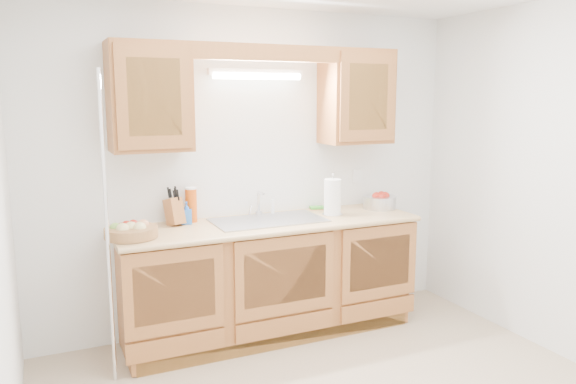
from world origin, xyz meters
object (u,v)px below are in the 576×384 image
knife_block (174,211)px  apple_bowl (380,201)px  paper_towel (332,197)px  fruit_basket (131,231)px

knife_block → apple_bowl: 1.71m
paper_towel → apple_bowl: (0.49, 0.07, -0.08)m
knife_block → apple_bowl: bearing=-23.2°
paper_towel → fruit_basket: bearing=-177.1°
fruit_basket → paper_towel: (1.57, 0.08, 0.09)m
fruit_basket → knife_block: size_ratio=1.29×
fruit_basket → knife_block: bearing=36.7°
fruit_basket → knife_block: (0.35, 0.26, 0.06)m
fruit_basket → paper_towel: paper_towel is taller
fruit_basket → apple_bowl: 2.07m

